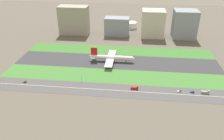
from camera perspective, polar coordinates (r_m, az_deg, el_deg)
ground_plane at (r=313.10m, az=1.25°, el=2.11°), size 800.00×800.00×0.00m
runway at (r=313.08m, az=1.25°, el=2.12°), size 280.00×46.00×0.10m
grass_median_north at (r=350.33m, az=1.88°, el=5.02°), size 280.00×36.00×0.10m
grass_median_south at (r=276.90m, az=0.46°, el=-1.55°), size 280.00×36.00×0.10m
highway at (r=249.69m, az=-0.32°, el=-5.14°), size 280.00×28.00×0.10m
highway_centerline at (r=249.66m, az=-0.32°, el=-5.13°), size 266.00×0.50×0.01m
airliner at (r=311.24m, az=-0.31°, el=3.22°), size 65.00×56.00×19.70m
car_1 at (r=282.45m, az=-21.31°, el=-2.82°), size 4.40×1.80×2.00m
car_2 at (r=260.27m, az=19.82°, el=-5.28°), size 4.40×1.80×2.00m
truck_0 at (r=251.78m, az=5.81°, el=-4.56°), size 8.40×2.50×4.00m
car_0 at (r=257.22m, az=16.85°, el=-5.18°), size 4.40×1.80×2.00m
truck_1 at (r=263.51m, az=22.68°, el=-5.23°), size 8.40×2.50×4.00m
traffic_light at (r=264.36m, az=-7.80°, el=-2.32°), size 0.36×0.50×7.20m
terminal_building at (r=425.88m, az=-9.66°, el=12.43°), size 53.04×26.41×50.70m
hangar_building at (r=414.20m, az=1.27°, el=11.05°), size 43.91×24.49×32.35m
office_tower at (r=411.55m, az=10.38°, el=11.58°), size 39.63×33.00×47.32m
cargo_warehouse at (r=418.77m, az=18.02°, el=11.05°), size 40.08×33.65×48.52m
fuel_tank_west at (r=458.84m, az=4.80°, el=11.32°), size 23.44×23.44×12.10m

